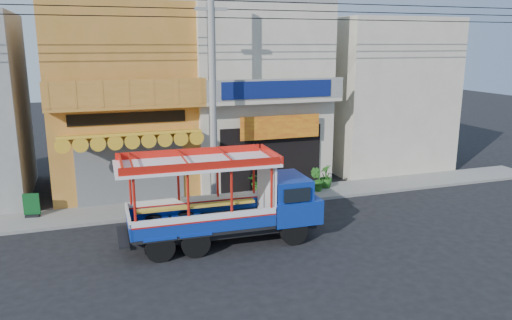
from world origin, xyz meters
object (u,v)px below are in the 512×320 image
Objects in this scene: utility_pole at (216,81)px; potted_plant_c at (326,176)px; green_sign at (32,207)px; songthaew_truck at (236,199)px; potted_plant_b at (317,180)px; potted_plant_a at (259,181)px.

potted_plant_c is (5.21, 1.06, -4.40)m from utility_pole.
utility_pole is 6.90m from potted_plant_c.
green_sign is 0.87× the size of potted_plant_c.
songthaew_truck is 6.44× the size of potted_plant_b.
potted_plant_b is (11.44, -0.42, 0.13)m from green_sign.
green_sign is at bearing 146.16° from songthaew_truck.
potted_plant_c is at bearing 11.46° from utility_pole.
green_sign is at bearing 170.87° from utility_pole.
utility_pole reaches higher than potted_plant_b.
potted_plant_c is at bearing -0.20° from green_sign.
potted_plant_c is at bearing -110.01° from potted_plant_b.
utility_pole is 8.28m from green_sign.
songthaew_truck is (-0.26, -3.31, -3.58)m from utility_pole.
green_sign is 11.45m from potted_plant_b.
potted_plant_a is at bearing -0.09° from green_sign.
utility_pole reaches higher than potted_plant_a.
utility_pole reaches higher than potted_plant_c.
utility_pole is 27.75× the size of potted_plant_b.
utility_pole is 27.18× the size of potted_plant_c.
songthaew_truck is 6.35m from potted_plant_b.
songthaew_truck is at bearing -33.84° from green_sign.
potted_plant_c is at bearing 38.56° from songthaew_truck.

